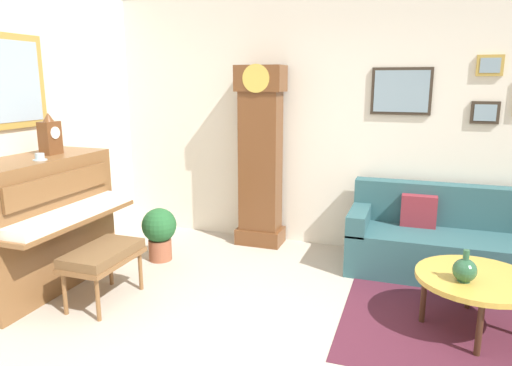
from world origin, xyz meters
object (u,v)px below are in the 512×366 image
(coffee_table, at_px, (477,280))
(green_jug, at_px, (465,270))
(couch, at_px, (448,242))
(mantel_clock, at_px, (50,136))
(piano, at_px, (37,223))
(grandfather_clock, at_px, (260,162))
(potted_plant, at_px, (159,230))
(teacup, at_px, (40,157))
(piano_bench, at_px, (103,257))

(coffee_table, height_order, green_jug, green_jug)
(couch, xyz_separation_m, coffee_table, (0.13, -1.11, 0.09))
(mantel_clock, height_order, green_jug, mantel_clock)
(piano, bearing_deg, grandfather_clock, 49.37)
(mantel_clock, bearing_deg, potted_plant, 44.66)
(grandfather_clock, bearing_deg, mantel_clock, -134.97)
(piano, xyz_separation_m, couch, (3.53, 1.56, -0.29))
(couch, relative_size, mantel_clock, 5.00)
(piano, height_order, mantel_clock, mantel_clock)
(grandfather_clock, relative_size, teacup, 17.50)
(teacup, relative_size, green_jug, 0.48)
(coffee_table, xyz_separation_m, potted_plant, (-2.98, 0.47, -0.08))
(couch, height_order, green_jug, couch)
(piano_bench, relative_size, potted_plant, 1.25)
(coffee_table, bearing_deg, mantel_clock, -176.78)
(piano_bench, height_order, green_jug, green_jug)
(couch, relative_size, green_jug, 7.92)
(piano_bench, distance_m, green_jug, 2.86)
(mantel_clock, bearing_deg, green_jug, 1.27)
(piano_bench, height_order, couch, couch)
(couch, distance_m, coffee_table, 1.12)
(green_jug, bearing_deg, teacup, -173.75)
(mantel_clock, distance_m, teacup, 0.36)
(piano, distance_m, couch, 3.87)
(coffee_table, height_order, teacup, teacup)
(piano, height_order, coffee_table, piano)
(piano_bench, distance_m, teacup, 1.00)
(piano, distance_m, teacup, 0.63)
(coffee_table, height_order, mantel_clock, mantel_clock)
(green_jug, xyz_separation_m, potted_plant, (-2.88, 0.60, -0.20))
(potted_plant, bearing_deg, couch, 12.61)
(grandfather_clock, relative_size, potted_plant, 3.62)
(teacup, bearing_deg, green_jug, 6.25)
(piano_bench, relative_size, couch, 0.37)
(piano, bearing_deg, coffee_table, 7.12)
(couch, xyz_separation_m, potted_plant, (-2.85, -0.64, 0.01))
(grandfather_clock, xyz_separation_m, mantel_clock, (-1.52, -1.52, 0.40))
(mantel_clock, xyz_separation_m, green_jug, (3.56, 0.08, -0.84))
(green_jug, bearing_deg, couch, 91.42)
(mantel_clock, bearing_deg, coffee_table, 3.22)
(teacup, distance_m, green_jug, 3.50)
(grandfather_clock, bearing_deg, couch, -5.84)
(green_jug, bearing_deg, grandfather_clock, 144.85)
(mantel_clock, relative_size, potted_plant, 0.68)
(potted_plant, bearing_deg, grandfather_clock, 45.33)
(mantel_clock, bearing_deg, grandfather_clock, 45.03)
(couch, xyz_separation_m, green_jug, (0.03, -1.23, 0.21))
(potted_plant, bearing_deg, mantel_clock, -135.34)
(potted_plant, bearing_deg, piano, -126.49)
(piano_bench, xyz_separation_m, green_jug, (2.83, 0.39, 0.12))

